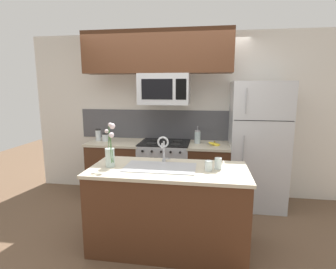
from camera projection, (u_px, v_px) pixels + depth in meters
The scene contains 19 objects.
ground_plane at pixel (153, 227), 3.33m from camera, with size 10.00×10.00×0.00m, color brown.
rear_partition at pixel (186, 116), 4.30m from camera, with size 5.20×0.10×2.60m, color silver.
splash_band at pixel (168, 125), 4.32m from camera, with size 2.98×0.01×0.48m, color #4C4C51.
back_counter_left at pixel (117, 169), 4.24m from camera, with size 0.84×0.65×0.91m.
back_counter_right at pixel (208, 173), 4.02m from camera, with size 0.63×0.65×0.91m.
stove_range at pixel (165, 171), 4.12m from camera, with size 0.76×0.64×0.93m.
microwave at pixel (164, 89), 3.88m from camera, with size 0.74×0.40×0.45m.
upper_cabinet_band at pixel (157, 52), 3.77m from camera, with size 2.17×0.34×0.60m, color #4C2B19.
refrigerator at pixel (257, 145), 3.86m from camera, with size 0.79×0.74×1.84m.
storage_jar_tall at pixel (98, 135), 4.21m from camera, with size 0.09×0.09×0.19m.
storage_jar_medium at pixel (105, 137), 4.18m from camera, with size 0.10×0.10×0.12m.
banana_bunch at pixel (214, 144), 3.87m from camera, with size 0.19×0.12×0.08m.
french_press at pixel (197, 137), 4.01m from camera, with size 0.09×0.09×0.27m.
island_counter at pixel (168, 208), 2.87m from camera, with size 1.68×0.77×0.91m.
kitchen_sink at pixel (160, 174), 2.82m from camera, with size 0.76×0.41×0.16m.
sink_faucet at pixel (163, 146), 2.97m from camera, with size 0.14×0.14×0.31m.
drinking_glass at pixel (209, 166), 2.69m from camera, with size 0.08×0.08×0.11m.
spare_glass at pixel (218, 163), 2.75m from camera, with size 0.07×0.07×0.12m.
flower_vase at pixel (110, 154), 2.81m from camera, with size 0.15×0.15×0.49m.
Camera 1 is at (0.65, -3.00, 1.76)m, focal length 28.00 mm.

